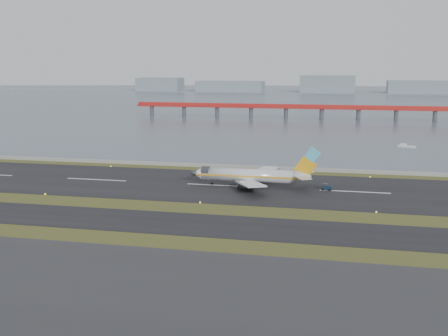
{
  "coord_description": "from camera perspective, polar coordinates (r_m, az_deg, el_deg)",
  "views": [
    {
      "loc": [
        37.14,
        -131.5,
        36.03
      ],
      "look_at": [
        3.24,
        22.0,
        7.01
      ],
      "focal_mm": 45.0,
      "sensor_mm": 36.0,
      "label": 1
    }
  ],
  "objects": [
    {
      "name": "far_shoreline",
      "position": [
        752.47,
        10.76,
        8.0
      ],
      "size": [
        1400.0,
        80.0,
        60.5
      ],
      "color": "gray",
      "rests_on": "ground"
    },
    {
      "name": "bay_water",
      "position": [
        593.76,
        8.91,
        6.86
      ],
      "size": [
        1400.0,
        800.0,
        1.3
      ],
      "primitive_type": "cube",
      "color": "#435060",
      "rests_on": "ground"
    },
    {
      "name": "workboat_near",
      "position": [
        260.28,
        18.01,
        2.12
      ],
      "size": [
        7.79,
        5.16,
        1.82
      ],
      "rotation": [
        0.0,
        0.0,
        -0.41
      ],
      "color": "white",
      "rests_on": "ground"
    },
    {
      "name": "ground",
      "position": [
        141.32,
        -3.22,
        -4.33
      ],
      "size": [
        1000.0,
        1000.0,
        0.0
      ],
      "primitive_type": "plane",
      "color": "#3A4A1A",
      "rests_on": "ground"
    },
    {
      "name": "taxiway_strip",
      "position": [
        130.21,
        -4.65,
        -5.62
      ],
      "size": [
        1000.0,
        18.0,
        0.1
      ],
      "primitive_type": "cube",
      "color": "black",
      "rests_on": "ground"
    },
    {
      "name": "airliner",
      "position": [
        167.31,
        2.96,
        -0.78
      ],
      "size": [
        38.52,
        32.89,
        12.8
      ],
      "color": "silver",
      "rests_on": "ground"
    },
    {
      "name": "pushback_tug",
      "position": [
        165.83,
        10.38,
        -1.93
      ],
      "size": [
        3.23,
        2.15,
        1.94
      ],
      "rotation": [
        0.0,
        0.0,
        -0.14
      ],
      "color": "#132235",
      "rests_on": "ground"
    },
    {
      "name": "red_pier",
      "position": [
        382.97,
        9.91,
        6.0
      ],
      "size": [
        260.0,
        5.0,
        10.2
      ],
      "color": "red",
      "rests_on": "ground"
    },
    {
      "name": "apron_strip",
      "position": [
        92.34,
        -12.68,
        -12.74
      ],
      "size": [
        1000.0,
        50.0,
        0.1
      ],
      "primitive_type": "cube",
      "color": "#2D2D2F",
      "rests_on": "ground"
    },
    {
      "name": "seawall",
      "position": [
        198.28,
        1.45,
        0.13
      ],
      "size": [
        1000.0,
        2.5,
        1.0
      ],
      "primitive_type": "cube",
      "color": "#979792",
      "rests_on": "ground"
    },
    {
      "name": "runway_strip",
      "position": [
        169.58,
        -0.49,
        -1.79
      ],
      "size": [
        1000.0,
        45.0,
        0.1
      ],
      "primitive_type": "cube",
      "color": "black",
      "rests_on": "ground"
    }
  ]
}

